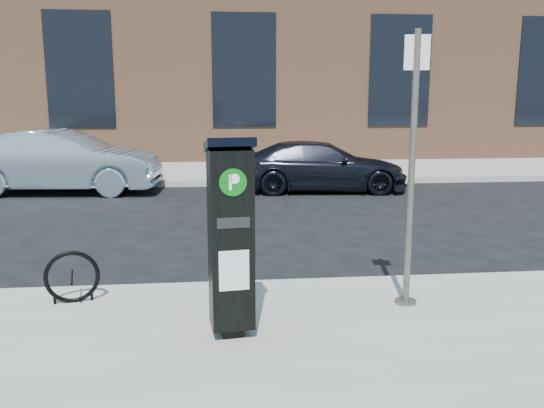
{
  "coord_description": "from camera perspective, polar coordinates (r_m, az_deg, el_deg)",
  "views": [
    {
      "loc": [
        -1.0,
        -6.41,
        2.32
      ],
      "look_at": [
        -0.29,
        0.5,
        0.97
      ],
      "focal_mm": 38.0,
      "sensor_mm": 36.0,
      "label": 1
    }
  ],
  "objects": [
    {
      "name": "curb_near",
      "position": [
        6.85,
        2.92,
        -8.19
      ],
      "size": [
        60.0,
        0.12,
        0.16
      ],
      "primitive_type": "cube",
      "color": "#9E9B93",
      "rests_on": "ground"
    },
    {
      "name": "sidewalk_far",
      "position": [
        20.56,
        -3.01,
        4.69
      ],
      "size": [
        60.0,
        12.0,
        0.15
      ],
      "primitive_type": "cube",
      "color": "gray",
      "rests_on": "ground"
    },
    {
      "name": "building",
      "position": [
        23.5,
        -3.49,
        15.41
      ],
      "size": [
        28.0,
        10.05,
        8.25
      ],
      "color": "brown",
      "rests_on": "ground"
    },
    {
      "name": "ground",
      "position": [
        6.89,
        2.89,
        -8.72
      ],
      "size": [
        120.0,
        120.0,
        0.0
      ],
      "primitive_type": "plane",
      "color": "black",
      "rests_on": "ground"
    },
    {
      "name": "curb_far",
      "position": [
        14.64,
        -1.84,
        2.14
      ],
      "size": [
        60.0,
        0.12,
        0.16
      ],
      "primitive_type": "cube",
      "color": "#9E9B93",
      "rests_on": "ground"
    },
    {
      "name": "car_dark",
      "position": [
        13.84,
        4.88,
        3.75
      ],
      "size": [
        4.19,
        1.96,
        1.18
      ],
      "primitive_type": "imported",
      "rotation": [
        0.0,
        0.0,
        1.49
      ],
      "color": "black",
      "rests_on": "ground"
    },
    {
      "name": "sign_pole",
      "position": [
        5.95,
        13.66,
        3.01
      ],
      "size": [
        0.24,
        0.22,
        2.78
      ],
      "rotation": [
        0.0,
        0.0,
        -0.28
      ],
      "color": "#55514B",
      "rests_on": "sidewalk_near"
    },
    {
      "name": "bike_rack",
      "position": [
        6.41,
        -19.2,
        -6.86
      ],
      "size": [
        0.56,
        0.17,
        0.56
      ],
      "rotation": [
        0.0,
        0.0,
        0.22
      ],
      "color": "black",
      "rests_on": "sidewalk_near"
    },
    {
      "name": "parking_kiosk",
      "position": [
        5.1,
        -4.1,
        -3.18
      ],
      "size": [
        0.45,
        0.41,
        1.81
      ],
      "rotation": [
        0.0,
        0.0,
        0.12
      ],
      "color": "black",
      "rests_on": "sidewalk_near"
    },
    {
      "name": "car_silver",
      "position": [
        14.35,
        -20.13,
        3.98
      ],
      "size": [
        4.6,
        1.89,
        1.48
      ],
      "primitive_type": "imported",
      "rotation": [
        0.0,
        0.0,
        1.5
      ],
      "color": "#899EAF",
      "rests_on": "ground"
    }
  ]
}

